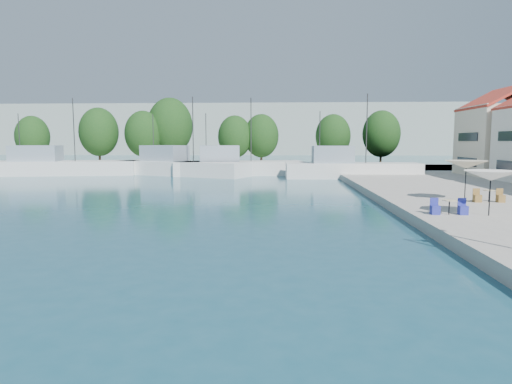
# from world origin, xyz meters

# --- Properties ---
(quay_far) EXTENTS (90.00, 16.00, 0.60)m
(quay_far) POSITION_xyz_m (-8.00, 67.00, 0.30)
(quay_far) COLOR #9B948C
(quay_far) RESTS_ON ground
(hill_west) EXTENTS (180.00, 40.00, 16.00)m
(hill_west) POSITION_xyz_m (-30.00, 160.00, 8.00)
(hill_west) COLOR #93A198
(hill_west) RESTS_ON ground
(hill_east) EXTENTS (140.00, 40.00, 12.00)m
(hill_east) POSITION_xyz_m (40.00, 180.00, 6.00)
(hill_east) COLOR #93A198
(hill_east) RESTS_ON ground
(building_06) EXTENTS (9.00, 8.80, 10.20)m
(building_06) POSITION_xyz_m (24.00, 51.00, 5.50)
(building_06) COLOR beige
(building_06) RESTS_ON quay_right
(trawler_01) EXTENTS (19.63, 8.31, 10.20)m
(trawler_01) POSITION_xyz_m (-29.64, 56.59, 1.07)
(trawler_01) COLOR silver
(trawler_01) RESTS_ON ground
(trawler_02) EXTENTS (18.15, 11.23, 10.20)m
(trawler_02) POSITION_xyz_m (-13.78, 57.03, 1.07)
(trawler_02) COLOR silver
(trawler_02) RESTS_ON ground
(trawler_03) EXTENTS (16.80, 7.09, 10.20)m
(trawler_03) POSITION_xyz_m (-6.62, 57.50, 1.07)
(trawler_03) COLOR silver
(trawler_03) RESTS_ON ground
(trawler_04) EXTENTS (15.63, 4.43, 10.20)m
(trawler_04) POSITION_xyz_m (7.21, 53.56, 1.07)
(trawler_04) COLOR silver
(trawler_04) RESTS_ON ground
(tree_01) EXTENTS (5.22, 5.22, 7.73)m
(tree_01) POSITION_xyz_m (-40.11, 70.17, 5.06)
(tree_01) COLOR #3F2B19
(tree_01) RESTS_ON quay_far
(tree_02) EXTENTS (6.05, 6.05, 8.95)m
(tree_02) POSITION_xyz_m (-29.24, 69.91, 5.77)
(tree_02) COLOR #3F2B19
(tree_02) RESTS_ON quay_far
(tree_03) EXTENTS (5.68, 5.68, 8.41)m
(tree_03) POSITION_xyz_m (-21.98, 69.22, 5.45)
(tree_03) COLOR #3F2B19
(tree_03) RESTS_ON quay_far
(tree_04) EXTENTS (7.15, 7.15, 10.58)m
(tree_04) POSITION_xyz_m (-18.38, 71.67, 6.71)
(tree_04) COLOR #3F2B19
(tree_04) RESTS_ON quay_far
(tree_05) EXTENTS (5.16, 5.16, 7.64)m
(tree_05) POSITION_xyz_m (-7.80, 69.06, 5.00)
(tree_05) COLOR #3F2B19
(tree_05) RESTS_ON quay_far
(tree_06) EXTENTS (5.32, 5.32, 7.87)m
(tree_06) POSITION_xyz_m (-3.80, 69.88, 5.14)
(tree_06) COLOR #3F2B19
(tree_06) RESTS_ON quay_far
(tree_07) EXTENTS (5.25, 5.25, 7.77)m
(tree_07) POSITION_xyz_m (7.02, 68.95, 5.08)
(tree_07) COLOR #3F2B19
(tree_07) RESTS_ON quay_far
(tree_08) EXTENTS (5.67, 5.67, 8.39)m
(tree_08) POSITION_xyz_m (14.43, 70.15, 5.44)
(tree_08) COLOR #3F2B19
(tree_08) RESTS_ON quay_far
(umbrella_white) EXTENTS (2.67, 2.67, 2.28)m
(umbrella_white) POSITION_xyz_m (9.72, 22.91, 2.62)
(umbrella_white) COLOR black
(umbrella_white) RESTS_ON quay_right
(umbrella_cream) EXTENTS (2.67, 2.67, 2.53)m
(umbrella_cream) POSITION_xyz_m (10.90, 28.98, 2.87)
(umbrella_cream) COLOR black
(umbrella_cream) RESTS_ON quay_right
(cafe_table_02) EXTENTS (1.82, 0.70, 0.76)m
(cafe_table_02) POSITION_xyz_m (7.83, 23.13, 0.89)
(cafe_table_02) COLOR black
(cafe_table_02) RESTS_ON quay_right
(cafe_table_03) EXTENTS (1.82, 0.70, 0.76)m
(cafe_table_03) POSITION_xyz_m (12.02, 28.10, 0.89)
(cafe_table_03) COLOR black
(cafe_table_03) RESTS_ON quay_right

